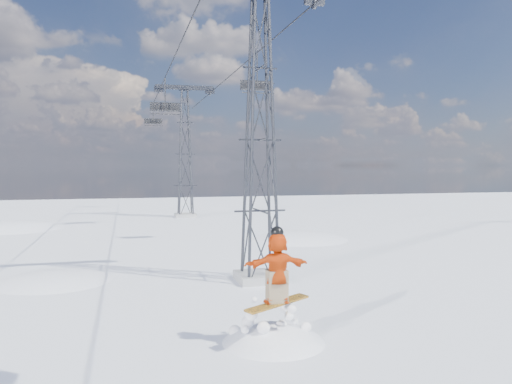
% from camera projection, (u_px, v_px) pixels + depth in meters
% --- Properties ---
extents(ground, '(120.00, 120.00, 0.00)m').
position_uv_depth(ground, '(317.00, 359.00, 11.60)').
color(ground, white).
rests_on(ground, ground).
extents(lift_tower_near, '(5.20, 1.80, 11.43)m').
position_uv_depth(lift_tower_near, '(260.00, 141.00, 19.24)').
color(lift_tower_near, '#999999').
rests_on(lift_tower_near, ground).
extents(lift_tower_far, '(5.20, 1.80, 11.43)m').
position_uv_depth(lift_tower_far, '(185.00, 155.00, 43.39)').
color(lift_tower_far, '#999999').
rests_on(lift_tower_far, ground).
extents(haul_cables, '(4.46, 51.00, 0.06)m').
position_uv_depth(haul_cables, '(210.00, 60.00, 30.07)').
color(haul_cables, black).
rests_on(haul_cables, ground).
extents(lift_chair_mid, '(1.87, 0.54, 2.31)m').
position_uv_depth(lift_chair_mid, '(257.00, 86.00, 28.15)').
color(lift_chair_mid, black).
rests_on(lift_chair_mid, ground).
extents(lift_chair_far, '(2.16, 0.62, 2.67)m').
position_uv_depth(lift_chair_far, '(165.00, 108.00, 36.13)').
color(lift_chair_far, black).
rests_on(lift_chair_far, ground).
extents(lift_chair_extra, '(1.83, 0.53, 2.26)m').
position_uv_depth(lift_chair_extra, '(153.00, 122.00, 51.40)').
color(lift_chair_extra, black).
rests_on(lift_chair_extra, ground).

